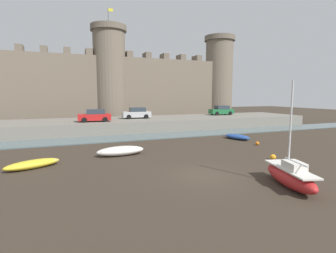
% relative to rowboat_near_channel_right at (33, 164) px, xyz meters
% --- Properties ---
extents(ground_plane, '(160.00, 160.00, 0.00)m').
position_rel_rowboat_near_channel_right_xyz_m(ground_plane, '(10.17, -5.77, -0.31)').
color(ground_plane, '#382D23').
extents(water_channel, '(80.00, 4.50, 0.10)m').
position_rel_rowboat_near_channel_right_xyz_m(water_channel, '(10.17, 10.13, -0.26)').
color(water_channel, slate).
rests_on(water_channel, ground).
extents(quay_road, '(58.10, 10.00, 1.59)m').
position_rel_rowboat_near_channel_right_xyz_m(quay_road, '(10.17, 17.38, 0.49)').
color(quay_road, slate).
rests_on(quay_road, ground).
extents(castle, '(52.45, 6.34, 20.24)m').
position_rel_rowboat_near_channel_right_xyz_m(castle, '(10.17, 28.82, 7.13)').
color(castle, '#706354').
rests_on(castle, ground).
extents(rowboat_near_channel_right, '(3.78, 2.46, 0.58)m').
position_rel_rowboat_near_channel_right_xyz_m(rowboat_near_channel_right, '(0.00, 0.00, 0.00)').
color(rowboat_near_channel_right, yellow).
rests_on(rowboat_near_channel_right, ground).
extents(sailboat_midflat_left, '(2.37, 4.55, 5.81)m').
position_rel_rowboat_near_channel_right_xyz_m(sailboat_midflat_left, '(13.55, -9.32, 0.31)').
color(sailboat_midflat_left, red).
rests_on(sailboat_midflat_left, ground).
extents(rowboat_midflat_right, '(4.05, 1.71, 0.77)m').
position_rel_rowboat_near_channel_right_xyz_m(rowboat_midflat_right, '(6.42, 1.65, 0.09)').
color(rowboat_midflat_right, silver).
rests_on(rowboat_midflat_right, ground).
extents(rowboat_near_channel_left, '(2.16, 3.56, 0.58)m').
position_rel_rowboat_near_channel_right_xyz_m(rowboat_near_channel_left, '(20.39, 4.70, -0.00)').
color(rowboat_near_channel_left, '#234793').
rests_on(rowboat_near_channel_left, ground).
extents(mooring_buoy_mid_mud, '(0.38, 0.38, 0.38)m').
position_rel_rowboat_near_channel_right_xyz_m(mooring_buoy_mid_mud, '(20.13, 1.00, -0.12)').
color(mooring_buoy_mid_mud, orange).
rests_on(mooring_buoy_mid_mud, ground).
extents(mooring_buoy_near_channel, '(0.45, 0.45, 0.45)m').
position_rel_rowboat_near_channel_right_xyz_m(mooring_buoy_near_channel, '(17.13, -4.29, -0.08)').
color(mooring_buoy_near_channel, orange).
rests_on(mooring_buoy_near_channel, ground).
extents(car_quay_centre_east, '(4.21, 2.10, 1.62)m').
position_rel_rowboat_near_channel_right_xyz_m(car_quay_centre_east, '(27.60, 18.99, 2.06)').
color(car_quay_centre_east, '#1E6638').
rests_on(car_quay_centre_east, quay_road).
extents(car_quay_centre_west, '(4.21, 2.10, 1.62)m').
position_rel_rowboat_near_channel_right_xyz_m(car_quay_centre_west, '(5.85, 15.14, 2.06)').
color(car_quay_centre_west, red).
rests_on(car_quay_centre_west, quay_road).
extents(car_quay_east, '(4.21, 2.10, 1.62)m').
position_rel_rowboat_near_channel_right_xyz_m(car_quay_east, '(12.16, 17.79, 2.06)').
color(car_quay_east, '#B2B5B7').
rests_on(car_quay_east, quay_road).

